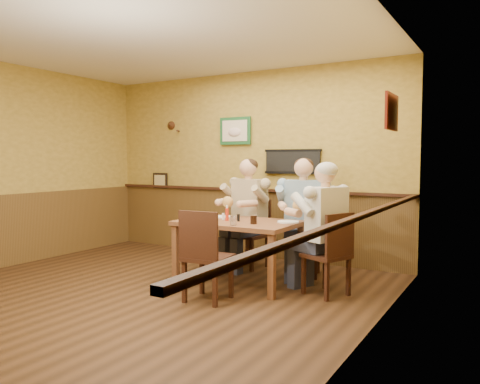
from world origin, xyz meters
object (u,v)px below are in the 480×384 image
(diner_blue_polo, at_px, (303,223))
(diner_white_elder, at_px, (326,236))
(pepper_shaker, at_px, (238,218))
(chair_back_left, at_px, (249,234))
(hot_sauce_bottle, at_px, (227,214))
(cola_tumbler, at_px, (254,220))
(salt_shaker, at_px, (223,217))
(diner_tan_shirt, at_px, (249,219))
(water_glass_mid, at_px, (233,221))
(chair_back_right, at_px, (303,239))
(dining_table, at_px, (239,229))
(chair_right_end, at_px, (326,253))
(chair_near_side, at_px, (208,255))
(water_glass_left, at_px, (196,217))

(diner_blue_polo, distance_m, diner_white_elder, 0.86)
(diner_white_elder, height_order, pepper_shaker, diner_white_elder)
(chair_back_left, height_order, hot_sauce_bottle, chair_back_left)
(chair_back_left, bearing_deg, cola_tumbler, -49.16)
(diner_white_elder, height_order, salt_shaker, diner_white_elder)
(diner_tan_shirt, relative_size, water_glass_mid, 12.65)
(chair_back_right, height_order, hot_sauce_bottle, chair_back_right)
(cola_tumbler, bearing_deg, dining_table, 153.52)
(chair_right_end, height_order, diner_blue_polo, diner_blue_polo)
(chair_near_side, xyz_separation_m, hot_sauce_bottle, (-0.21, 0.71, 0.35))
(pepper_shaker, bearing_deg, hot_sauce_bottle, -176.80)
(diner_white_elder, bearing_deg, diner_blue_polo, -117.44)
(dining_table, bearing_deg, water_glass_left, -143.76)
(dining_table, relative_size, water_glass_mid, 13.24)
(hot_sauce_bottle, xyz_separation_m, pepper_shaker, (0.15, 0.01, -0.04))
(chair_right_end, relative_size, water_glass_mid, 8.64)
(diner_blue_polo, distance_m, water_glass_left, 1.39)
(water_glass_left, relative_size, water_glass_mid, 1.06)
(chair_near_side, distance_m, diner_tan_shirt, 1.58)
(hot_sauce_bottle, bearing_deg, diner_white_elder, 5.06)
(water_glass_mid, bearing_deg, dining_table, 111.74)
(chair_back_left, relative_size, diner_white_elder, 0.72)
(diner_white_elder, xyz_separation_m, cola_tumbler, (-0.79, -0.21, 0.15))
(chair_back_left, height_order, diner_blue_polo, diner_blue_polo)
(dining_table, xyz_separation_m, chair_near_side, (0.08, -0.76, -0.18))
(diner_tan_shirt, distance_m, water_glass_left, 1.09)
(diner_white_elder, distance_m, water_glass_left, 1.53)
(diner_white_elder, bearing_deg, dining_table, -63.63)
(chair_right_end, relative_size, water_glass_left, 8.13)
(chair_near_side, distance_m, cola_tumbler, 0.72)
(diner_tan_shirt, relative_size, water_glass_left, 11.91)
(chair_back_left, distance_m, cola_tumbler, 1.12)
(diner_blue_polo, bearing_deg, hot_sauce_bottle, -146.40)
(hot_sauce_bottle, bearing_deg, dining_table, 17.57)
(hot_sauce_bottle, bearing_deg, pepper_shaker, 3.20)
(dining_table, distance_m, chair_right_end, 1.10)
(cola_tumbler, bearing_deg, chair_back_left, 121.83)
(chair_back_right, xyz_separation_m, chair_right_end, (0.55, -0.66, -0.01))
(chair_right_end, height_order, diner_white_elder, diner_white_elder)
(diner_blue_polo, bearing_deg, chair_back_right, 0.00)
(salt_shaker, bearing_deg, water_glass_left, -124.72)
(diner_tan_shirt, relative_size, diner_white_elder, 1.03)
(dining_table, bearing_deg, diner_white_elder, 3.43)
(salt_shaker, bearing_deg, cola_tumbler, -14.87)
(diner_white_elder, bearing_deg, salt_shaker, -63.72)
(chair_back_left, distance_m, salt_shaker, 0.85)
(dining_table, height_order, water_glass_mid, water_glass_mid)
(salt_shaker, height_order, pepper_shaker, pepper_shaker)
(chair_back_left, relative_size, water_glass_mid, 8.86)
(diner_blue_polo, height_order, salt_shaker, diner_blue_polo)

